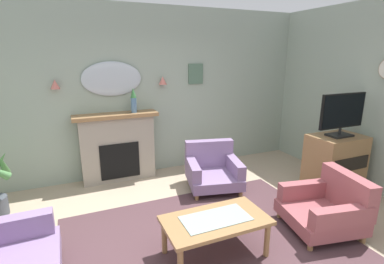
# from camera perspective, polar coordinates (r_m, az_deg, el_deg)

# --- Properties ---
(floor) EXTENTS (6.90, 6.12, 0.10)m
(floor) POSITION_cam_1_polar(r_m,az_deg,el_deg) (3.45, 4.88, -23.45)
(floor) COLOR tan
(floor) RESTS_ON ground
(wall_back) EXTENTS (6.90, 0.10, 2.90)m
(wall_back) POSITION_cam_1_polar(r_m,az_deg,el_deg) (5.19, -8.54, 7.77)
(wall_back) COLOR #93A393
(wall_back) RESTS_ON ground
(patterned_rug) EXTENTS (3.20, 2.40, 0.01)m
(patterned_rug) POSITION_cam_1_polar(r_m,az_deg,el_deg) (3.56, 3.29, -20.94)
(patterned_rug) COLOR #4C3338
(patterned_rug) RESTS_ON ground
(fireplace) EXTENTS (1.36, 0.36, 1.16)m
(fireplace) POSITION_cam_1_polar(r_m,az_deg,el_deg) (5.04, -14.40, -3.03)
(fireplace) COLOR gray
(fireplace) RESTS_ON ground
(mantel_vase_left) EXTENTS (0.10, 0.10, 0.41)m
(mantel_vase_left) POSITION_cam_1_polar(r_m,az_deg,el_deg) (4.88, -11.47, 6.21)
(mantel_vase_left) COLOR #4C7093
(mantel_vase_left) RESTS_ON fireplace
(wall_mirror) EXTENTS (0.96, 0.06, 0.56)m
(wall_mirror) POSITION_cam_1_polar(r_m,az_deg,el_deg) (4.96, -15.54, 10.08)
(wall_mirror) COLOR #B2BCC6
(wall_sconce_left) EXTENTS (0.14, 0.14, 0.14)m
(wall_sconce_left) POSITION_cam_1_polar(r_m,az_deg,el_deg) (4.87, -25.45, 8.50)
(wall_sconce_left) COLOR #D17066
(wall_sconce_right) EXTENTS (0.14, 0.14, 0.14)m
(wall_sconce_right) POSITION_cam_1_polar(r_m,az_deg,el_deg) (5.10, -5.80, 10.10)
(wall_sconce_right) COLOR #D17066
(framed_picture) EXTENTS (0.28, 0.03, 0.36)m
(framed_picture) POSITION_cam_1_polar(r_m,az_deg,el_deg) (5.38, 0.72, 11.40)
(framed_picture) COLOR #4C6B56
(coffee_table) EXTENTS (1.10, 0.60, 0.45)m
(coffee_table) POSITION_cam_1_polar(r_m,az_deg,el_deg) (3.18, 4.68, -17.54)
(coffee_table) COLOR olive
(coffee_table) RESTS_ON ground
(armchair_near_fireplace) EXTENTS (0.96, 0.94, 0.71)m
(armchair_near_fireplace) POSITION_cam_1_polar(r_m,az_deg,el_deg) (3.99, 25.20, -13.13)
(armchair_near_fireplace) COLOR #934C51
(armchair_near_fireplace) RESTS_ON ground
(armchair_beside_couch) EXTENTS (0.97, 0.98, 0.71)m
(armchair_beside_couch) POSITION_cam_1_polar(r_m,az_deg,el_deg) (4.73, 4.03, -7.22)
(armchair_beside_couch) COLOR gray
(armchair_beside_couch) RESTS_ON ground
(tv_cabinet) EXTENTS (0.80, 0.57, 0.90)m
(tv_cabinet) POSITION_cam_1_polar(r_m,az_deg,el_deg) (5.05, 26.29, -5.58)
(tv_cabinet) COLOR olive
(tv_cabinet) RESTS_ON ground
(tv_flatscreen) EXTENTS (0.84, 0.24, 0.65)m
(tv_flatscreen) POSITION_cam_1_polar(r_m,az_deg,el_deg) (4.83, 27.57, 3.23)
(tv_flatscreen) COLOR black
(tv_flatscreen) RESTS_ON tv_cabinet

